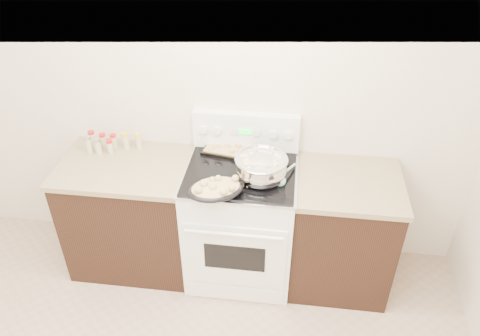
# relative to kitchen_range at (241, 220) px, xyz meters

# --- Properties ---
(room_shell) EXTENTS (4.10, 3.60, 2.75)m
(room_shell) POSITION_rel_kitchen_range_xyz_m (-0.35, -1.42, 1.21)
(room_shell) COLOR beige
(room_shell) RESTS_ON ground
(counter_left) EXTENTS (0.93, 0.67, 0.92)m
(counter_left) POSITION_rel_kitchen_range_xyz_m (-0.83, 0.01, -0.03)
(counter_left) COLOR black
(counter_left) RESTS_ON ground
(counter_right) EXTENTS (0.73, 0.67, 0.92)m
(counter_right) POSITION_rel_kitchen_range_xyz_m (0.73, 0.01, -0.03)
(counter_right) COLOR black
(counter_right) RESTS_ON ground
(kitchen_range) EXTENTS (0.78, 0.73, 1.22)m
(kitchen_range) POSITION_rel_kitchen_range_xyz_m (0.00, 0.00, 0.00)
(kitchen_range) COLOR white
(kitchen_range) RESTS_ON ground
(mixing_bowl) EXTENTS (0.40, 0.40, 0.20)m
(mixing_bowl) POSITION_rel_kitchen_range_xyz_m (0.14, -0.07, 0.53)
(mixing_bowl) COLOR silver
(mixing_bowl) RESTS_ON kitchen_range
(roasting_pan) EXTENTS (0.43, 0.37, 0.11)m
(roasting_pan) POSITION_rel_kitchen_range_xyz_m (-0.12, -0.29, 0.50)
(roasting_pan) COLOR black
(roasting_pan) RESTS_ON kitchen_range
(baking_sheet) EXTENTS (0.40, 0.31, 0.06)m
(baking_sheet) POSITION_rel_kitchen_range_xyz_m (-0.12, 0.24, 0.47)
(baking_sheet) COLOR black
(baking_sheet) RESTS_ON kitchen_range
(wooden_spoon) EXTENTS (0.07, 0.25, 0.04)m
(wooden_spoon) POSITION_rel_kitchen_range_xyz_m (0.03, -0.14, 0.46)
(wooden_spoon) COLOR tan
(wooden_spoon) RESTS_ON kitchen_range
(blue_ladle) EXTENTS (0.13, 0.25, 0.09)m
(blue_ladle) POSITION_rel_kitchen_range_xyz_m (0.28, -0.11, 0.48)
(blue_ladle) COLOR #8AC6CE
(blue_ladle) RESTS_ON kitchen_range
(spice_jars) EXTENTS (0.40, 0.15, 0.13)m
(spice_jars) POSITION_rel_kitchen_range_xyz_m (-1.00, 0.17, 0.49)
(spice_jars) COLOR #BFB28C
(spice_jars) RESTS_ON counter_left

